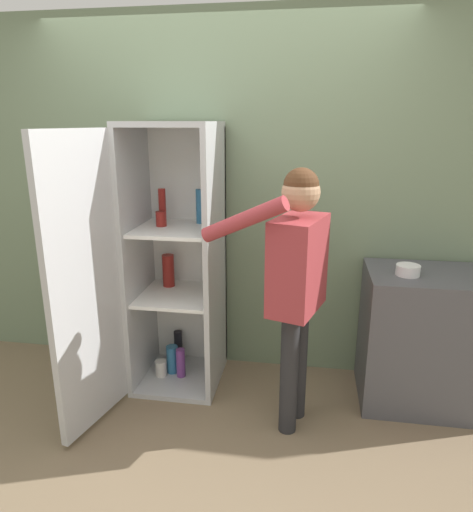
{
  "coord_description": "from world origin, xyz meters",
  "views": [
    {
      "loc": [
        0.63,
        -2.24,
        1.82
      ],
      "look_at": [
        0.16,
        0.63,
        0.96
      ],
      "focal_mm": 32.0,
      "sensor_mm": 36.0,
      "label": 1
    }
  ],
  "objects": [
    {
      "name": "counter",
      "position": [
        1.42,
        0.64,
        0.45
      ],
      "size": [
        0.8,
        0.58,
        0.9
      ],
      "color": "#4C4C51",
      "rests_on": "ground_plane"
    },
    {
      "name": "wall_back",
      "position": [
        0.0,
        0.98,
        1.27
      ],
      "size": [
        7.0,
        0.06,
        2.55
      ],
      "color": "gray",
      "rests_on": "ground_plane"
    },
    {
      "name": "ground_plane",
      "position": [
        0.0,
        0.0,
        0.0
      ],
      "size": [
        12.0,
        12.0,
        0.0
      ],
      "primitive_type": "plane",
      "color": "#7A664C"
    },
    {
      "name": "refrigerator",
      "position": [
        -0.34,
        0.55,
        0.9
      ],
      "size": [
        0.75,
        1.17,
        1.82
      ],
      "color": "#B7BABC",
      "rests_on": "ground_plane"
    },
    {
      "name": "person",
      "position": [
        0.57,
        0.25,
        1.01
      ],
      "size": [
        0.72,
        0.53,
        1.59
      ],
      "color": "#262628",
      "rests_on": "ground_plane"
    },
    {
      "name": "bowl",
      "position": [
        1.25,
        0.58,
        0.94
      ],
      "size": [
        0.15,
        0.15,
        0.07
      ],
      "color": "white",
      "rests_on": "counter"
    }
  ]
}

